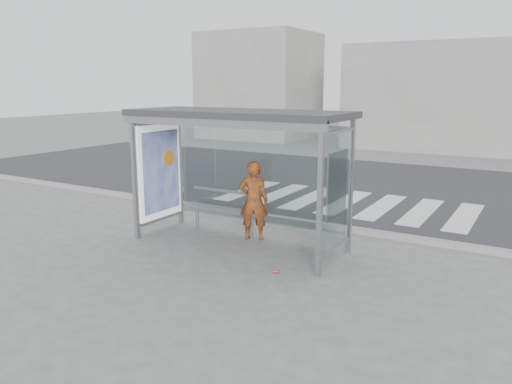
{
  "coord_description": "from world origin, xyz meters",
  "views": [
    {
      "loc": [
        5.06,
        -7.88,
        3.09
      ],
      "look_at": [
        0.28,
        0.2,
        1.06
      ],
      "focal_mm": 35.0,
      "sensor_mm": 36.0,
      "label": 1
    }
  ],
  "objects_px": {
    "person": "(254,200)",
    "soda_can": "(276,272)",
    "bus_shelter": "(223,143)",
    "bench": "(224,209)"
  },
  "relations": [
    {
      "from": "person",
      "to": "bus_shelter",
      "type": "bearing_deg",
      "value": 22.32
    },
    {
      "from": "bus_shelter",
      "to": "soda_can",
      "type": "distance_m",
      "value": 2.79
    },
    {
      "from": "person",
      "to": "soda_can",
      "type": "relative_size",
      "value": 14.9
    },
    {
      "from": "bench",
      "to": "person",
      "type": "bearing_deg",
      "value": -1.66
    },
    {
      "from": "bus_shelter",
      "to": "person",
      "type": "distance_m",
      "value": 1.32
    },
    {
      "from": "bus_shelter",
      "to": "person",
      "type": "relative_size",
      "value": 2.62
    },
    {
      "from": "person",
      "to": "bench",
      "type": "bearing_deg",
      "value": -24.01
    },
    {
      "from": "soda_can",
      "to": "bench",
      "type": "bearing_deg",
      "value": 144.29
    },
    {
      "from": "person",
      "to": "soda_can",
      "type": "bearing_deg",
      "value": 109.62
    },
    {
      "from": "bus_shelter",
      "to": "soda_can",
      "type": "height_order",
      "value": "bus_shelter"
    }
  ]
}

